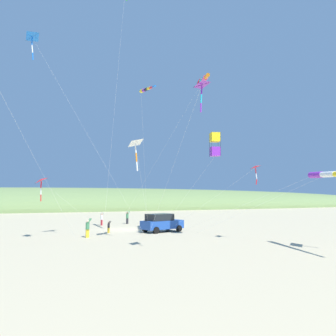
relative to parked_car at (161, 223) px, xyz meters
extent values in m
plane|color=#C6B58C|center=(3.93, 2.84, -0.95)|extent=(600.00, 600.00, 0.00)
ellipsoid|color=#6B844C|center=(58.93, 2.84, -0.95)|extent=(28.00, 240.00, 11.28)
cube|color=#1E479E|center=(0.03, -0.09, -0.20)|extent=(3.03, 4.65, 0.84)
cube|color=black|center=(-0.07, 0.23, 0.56)|extent=(2.31, 2.94, 0.68)
cylinder|color=black|center=(1.34, -1.22, -0.62)|extent=(0.40, 0.70, 0.66)
cylinder|color=black|center=(-0.43, -1.76, -0.62)|extent=(0.40, 0.70, 0.66)
cylinder|color=black|center=(0.49, 1.57, -0.62)|extent=(0.40, 0.70, 0.66)
cylinder|color=black|center=(-1.28, 1.03, -0.62)|extent=(0.40, 0.70, 0.66)
cube|color=black|center=(2.25, -0.56, -0.77)|extent=(0.60, 0.40, 0.36)
cube|color=white|center=(2.25, -0.56, -0.56)|extent=(0.62, 0.42, 0.06)
cube|color=gold|center=(-2.01, 7.75, -0.59)|extent=(0.20, 0.31, 0.73)
cylinder|color=#3D7F51|center=(-2.01, 7.75, 0.08)|extent=(0.40, 0.40, 0.60)
sphere|color=beige|center=(-2.01, 7.75, 0.49)|extent=(0.23, 0.23, 0.23)
cylinder|color=#3D7F51|center=(-1.83, 7.64, 0.53)|extent=(0.17, 0.38, 0.46)
cylinder|color=#3D7F51|center=(-2.13, 7.58, 0.53)|extent=(0.17, 0.38, 0.46)
cube|color=#232328|center=(11.09, 0.65, -0.60)|extent=(0.25, 0.31, 0.71)
cylinder|color=#3D7F51|center=(11.09, 0.65, 0.06)|extent=(0.44, 0.44, 0.59)
sphere|color=brown|center=(11.09, 0.65, 0.46)|extent=(0.22, 0.22, 0.22)
cylinder|color=#3D7F51|center=(11.28, 0.59, 0.50)|extent=(0.24, 0.36, 0.45)
cylinder|color=#3D7F51|center=(11.02, 0.45, 0.50)|extent=(0.24, 0.36, 0.45)
cube|color=gold|center=(1.20, 5.18, -0.70)|extent=(0.21, 0.21, 0.51)
cylinder|color=#232328|center=(1.20, 5.18, -0.24)|extent=(0.33, 0.33, 0.42)
sphere|color=brown|center=(1.20, 5.18, 0.05)|extent=(0.16, 0.16, 0.16)
cylinder|color=#232328|center=(1.21, 5.04, 0.08)|extent=(0.22, 0.22, 0.32)
cylinder|color=#232328|center=(1.06, 5.18, 0.08)|extent=(0.22, 0.22, 0.32)
cube|color=#B72833|center=(9.98, 4.21, -0.60)|extent=(0.30, 0.20, 0.70)
cylinder|color=silver|center=(9.98, 4.21, 0.04)|extent=(0.39, 0.39, 0.58)
sphere|color=tan|center=(9.98, 4.21, 0.44)|extent=(0.22, 0.22, 0.22)
cylinder|color=silver|center=(9.88, 4.04, 0.48)|extent=(0.36, 0.17, 0.44)
cylinder|color=silver|center=(9.80, 4.32, 0.48)|extent=(0.36, 0.17, 0.44)
cylinder|color=white|center=(-9.34, -5.13, 1.96)|extent=(13.99, 4.65, 5.82)
pyramid|color=white|center=(-4.91, 4.30, 7.37)|extent=(2.04, 1.85, 0.69)
cylinder|color=black|center=(-4.94, 4.26, 7.28)|extent=(0.77, 1.19, 0.71)
cylinder|color=white|center=(-4.93, 4.23, 6.81)|extent=(0.17, 0.23, 0.79)
cylinder|color=orange|center=(-4.96, 4.17, 6.03)|extent=(0.25, 0.20, 0.79)
cylinder|color=white|center=(-5.03, 4.12, 5.26)|extent=(0.23, 0.22, 0.79)
cylinder|color=white|center=(-2.70, 2.82, 3.13)|extent=(4.49, 2.89, 8.17)
pyramid|color=red|center=(-1.71, 11.74, 4.12)|extent=(1.31, 0.86, 0.49)
cylinder|color=black|center=(-1.71, 11.71, 4.05)|extent=(0.06, 1.05, 0.51)
cylinder|color=red|center=(-1.73, 11.72, 3.70)|extent=(0.17, 0.14, 0.58)
cylinder|color=white|center=(-1.74, 11.72, 3.13)|extent=(0.15, 0.14, 0.58)
cylinder|color=red|center=(-1.75, 11.71, 2.55)|extent=(0.16, 0.12, 0.58)
cylinder|color=white|center=(3.01, 8.42, 1.53)|extent=(9.45, 6.59, 4.96)
cylinder|color=yellow|center=(1.70, 1.62, 14.04)|extent=(0.99, 0.42, 0.54)
cylinder|color=purple|center=(0.80, 1.67, 13.87)|extent=(0.98, 0.38, 0.50)
cylinder|color=black|center=(-0.10, 1.71, 13.69)|extent=(0.97, 0.34, 0.46)
cylinder|color=yellow|center=(-1.00, 1.75, 13.52)|extent=(0.96, 0.30, 0.42)
cylinder|color=red|center=(-1.90, 1.80, 13.35)|extent=(0.95, 0.26, 0.38)
cylinder|color=blue|center=(-2.80, 1.84, 13.18)|extent=(0.94, 0.21, 0.34)
cylinder|color=white|center=(6.05, -0.06, 6.54)|extent=(7.82, 3.34, 14.98)
pyramid|color=blue|center=(-6.44, 12.80, 14.69)|extent=(1.50, 1.29, 0.52)
cylinder|color=black|center=(-6.46, 12.77, 14.63)|extent=(0.49, 0.92, 0.56)
cylinder|color=blue|center=(-6.44, 12.77, 14.28)|extent=(0.14, 0.11, 0.58)
cylinder|color=white|center=(-6.42, 12.73, 13.71)|extent=(0.11, 0.17, 0.58)
cylinder|color=blue|center=(-6.44, 12.68, 13.14)|extent=(0.18, 0.16, 0.58)
cylinder|color=white|center=(-4.03, 7.55, 6.82)|extent=(4.88, 10.44, 15.53)
cylinder|color=white|center=(-8.43, 12.08, 4.76)|extent=(10.92, 6.58, 11.42)
cylinder|color=white|center=(-5.11, 6.19, 9.63)|extent=(7.44, 0.10, 21.15)
cylinder|color=red|center=(-3.40, -2.92, 13.95)|extent=(2.08, 1.38, 1.09)
cylinder|color=#1EB7C6|center=(-5.08, -2.24, 13.53)|extent=(2.01, 1.25, 0.96)
cylinder|color=#EF4C93|center=(-6.76, -1.56, 13.12)|extent=(1.93, 1.12, 0.84)
cylinder|color=orange|center=(-8.43, -0.88, 12.71)|extent=(1.86, 0.99, 0.72)
cylinder|color=white|center=(4.81, -0.98, 6.52)|extent=(14.75, 4.56, 14.94)
pyramid|color=purple|center=(-14.34, 2.66, 9.86)|extent=(1.52, 1.32, 0.37)
cylinder|color=black|center=(-14.34, 2.64, 9.78)|extent=(0.52, 1.01, 0.33)
cylinder|color=purple|center=(-14.36, 2.66, 9.43)|extent=(0.15, 0.17, 0.58)
cylinder|color=#1EB7C6|center=(-14.37, 2.70, 8.86)|extent=(0.10, 0.14, 0.58)
cylinder|color=purple|center=(-14.38, 2.74, 8.28)|extent=(0.16, 0.16, 0.58)
cylinder|color=white|center=(-7.69, 2.15, 4.39)|extent=(13.31, 0.98, 10.69)
cylinder|color=purple|center=(-14.22, -6.61, 4.26)|extent=(1.52, 0.77, 0.50)
cylinder|color=white|center=(-15.62, -6.28, 4.21)|extent=(1.50, 0.71, 0.44)
cylinder|color=white|center=(-6.46, -4.72, 1.61)|extent=(14.13, 4.11, 5.12)
pyramid|color=red|center=(-9.39, -4.85, 5.17)|extent=(1.22, 1.06, 0.31)
cylinder|color=black|center=(-9.40, -4.87, 5.11)|extent=(0.42, 0.81, 0.30)
cylinder|color=red|center=(-9.38, -4.89, 4.83)|extent=(0.13, 0.15, 0.47)
cylinder|color=white|center=(-9.38, -4.94, 4.37)|extent=(0.13, 0.15, 0.47)
cylinder|color=red|center=(-9.38, -4.94, 3.91)|extent=(0.14, 0.15, 0.47)
cylinder|color=white|center=(-4.46, -2.84, 2.06)|extent=(9.88, 4.06, 6.03)
cube|color=yellow|center=(-6.09, -2.89, 8.03)|extent=(1.00, 1.00, 0.82)
cube|color=purple|center=(-6.09, -2.89, 6.73)|extent=(1.00, 1.00, 0.82)
cylinder|color=black|center=(-6.59, -3.18, 7.38)|extent=(0.02, 0.02, 2.12)
cylinder|color=black|center=(-5.80, -3.39, 7.38)|extent=(0.02, 0.02, 2.12)
cylinder|color=black|center=(-6.39, -2.39, 7.38)|extent=(0.02, 0.02, 2.12)
cylinder|color=black|center=(-5.60, -2.60, 7.38)|extent=(0.02, 0.02, 2.12)
cylinder|color=white|center=(-2.37, -1.64, 2.68)|extent=(7.45, 2.51, 7.27)
camera|label=1|loc=(-33.66, 12.57, 2.81)|focal=37.30mm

